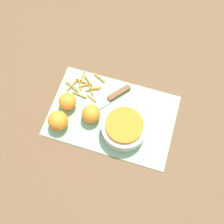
% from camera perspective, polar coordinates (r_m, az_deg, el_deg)
% --- Properties ---
extents(ground_plane, '(4.00, 4.00, 0.00)m').
position_cam_1_polar(ground_plane, '(1.01, -0.00, -0.76)').
color(ground_plane, brown).
extents(cutting_board, '(0.48, 0.31, 0.01)m').
position_cam_1_polar(cutting_board, '(1.01, -0.00, -0.70)').
color(cutting_board, '#84B793').
rests_on(cutting_board, ground_plane).
extents(bowl_speckled, '(0.17, 0.17, 0.07)m').
position_cam_1_polar(bowl_speckled, '(0.95, 2.66, -3.41)').
color(bowl_speckled, silver).
rests_on(bowl_speckled, cutting_board).
extents(knife, '(0.16, 0.19, 0.02)m').
position_cam_1_polar(knife, '(1.03, 0.69, 3.44)').
color(knife, brown).
rests_on(knife, cutting_board).
extents(orange_left, '(0.07, 0.07, 0.07)m').
position_cam_1_polar(orange_left, '(0.97, -4.57, -0.41)').
color(orange_left, orange).
rests_on(orange_left, cutting_board).
extents(orange_right, '(0.07, 0.07, 0.07)m').
position_cam_1_polar(orange_right, '(0.98, -11.64, -1.86)').
color(orange_right, orange).
rests_on(orange_right, cutting_board).
extents(orange_back, '(0.07, 0.07, 0.07)m').
position_cam_1_polar(orange_back, '(1.01, -9.67, 2.27)').
color(orange_back, orange).
rests_on(orange_back, cutting_board).
extents(peel_pile, '(0.15, 0.12, 0.01)m').
position_cam_1_polar(peel_pile, '(1.06, -5.91, 5.73)').
color(peel_pile, orange).
rests_on(peel_pile, cutting_board).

